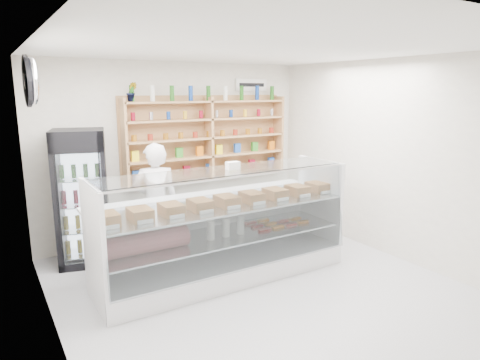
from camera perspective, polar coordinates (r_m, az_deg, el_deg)
room at (r=4.82m, az=3.43°, el=0.41°), size 5.00×5.00×5.00m
display_counter at (r=5.54m, az=-2.25°, el=-9.07°), size 3.23×0.96×1.40m
shop_worker at (r=5.97m, az=-11.14°, el=-3.10°), size 0.70×0.57×1.68m
drinks_cooler at (r=6.20m, az=-20.30°, el=-2.19°), size 0.81×0.80×1.85m
wall_shelving at (r=7.04m, az=-4.14°, el=5.61°), size 2.84×0.28×1.33m
potted_plant at (r=6.52m, az=-14.25°, el=11.32°), size 0.18×0.15×0.28m
security_mirror at (r=5.10m, az=-25.97°, el=11.76°), size 0.15×0.50×0.50m
wall_sign at (r=7.56m, az=1.51°, el=12.57°), size 0.62×0.03×0.20m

